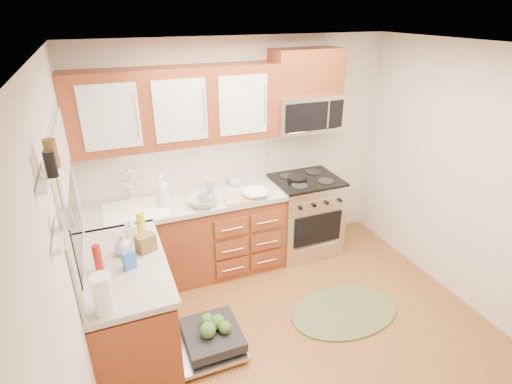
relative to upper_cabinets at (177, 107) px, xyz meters
name	(u,v)px	position (x,y,z in m)	size (l,w,h in m)	color
floor	(310,345)	(0.73, -1.57, -1.88)	(3.50, 3.50, 0.00)	brown
ceiling	(333,52)	(0.73, -1.57, 0.62)	(3.50, 3.50, 0.00)	white
wall_back	(242,153)	(0.73, 0.18, -0.62)	(3.50, 0.04, 2.50)	beige
wall_left	(73,275)	(-1.02, -1.57, -0.62)	(0.04, 3.50, 2.50)	beige
wall_right	(486,188)	(2.48, -1.57, -0.62)	(0.04, 3.50, 2.50)	beige
base_cabinet_back	(190,241)	(0.00, -0.12, -1.45)	(2.05, 0.60, 0.85)	maroon
base_cabinet_left	(131,312)	(-0.72, -1.05, -1.45)	(0.60, 1.25, 0.85)	maroon
countertop_back	(187,202)	(0.00, -0.14, -0.97)	(2.07, 0.64, 0.05)	beige
countertop_left	(125,265)	(-0.71, -1.05, -0.97)	(0.64, 1.27, 0.05)	beige
backsplash_back	(179,165)	(0.00, 0.16, -0.67)	(2.05, 0.02, 0.57)	beige
backsplash_left	(77,239)	(-1.01, -1.05, -0.67)	(0.02, 1.25, 0.57)	beige
upper_cabinets	(177,107)	(0.00, 0.00, 0.00)	(2.05, 0.35, 0.75)	maroon
cabinet_over_mw	(306,71)	(1.41, 0.00, 0.26)	(0.76, 0.35, 0.47)	maroon
range	(304,215)	(1.41, -0.15, -1.40)	(0.76, 0.64, 0.95)	silver
microwave	(305,112)	(1.41, -0.02, -0.18)	(0.76, 0.38, 0.40)	silver
sink	(137,221)	(-0.52, -0.16, -1.07)	(0.62, 0.50, 0.26)	white
dishwasher	(208,340)	(-0.13, -1.27, -1.77)	(0.70, 0.60, 0.20)	silver
window	(68,199)	(-1.01, -1.07, -0.32)	(0.03, 1.05, 1.05)	white
window_blind	(62,153)	(-0.98, -1.07, 0.00)	(0.02, 0.96, 0.40)	white
shelf_upper	(45,175)	(-0.99, -1.92, 0.17)	(0.04, 0.40, 0.03)	white
shelf_lower	(59,231)	(-0.99, -1.92, -0.12)	(0.04, 0.40, 0.03)	white
rug	(345,311)	(1.25, -1.33, -1.86)	(1.13, 0.73, 0.02)	#546338
skillet	(297,179)	(1.28, -0.15, -0.90)	(0.22, 0.22, 0.04)	black
stock_pot	(206,202)	(0.14, -0.35, -0.90)	(0.18, 0.18, 0.11)	silver
cutting_board	(238,200)	(0.49, -0.35, -0.94)	(0.29, 0.19, 0.02)	tan
canister	(209,192)	(0.22, -0.22, -0.86)	(0.11, 0.11, 0.18)	silver
paper_towel_roll	(103,295)	(-0.88, -1.59, -0.81)	(0.13, 0.13, 0.29)	white
mustard_bottle	(141,224)	(-0.52, -0.68, -0.84)	(0.07, 0.07, 0.23)	gold
red_bottle	(98,259)	(-0.90, -1.11, -0.84)	(0.06, 0.06, 0.23)	#A71B0D
wooden_box	(146,243)	(-0.52, -0.95, -0.88)	(0.15, 0.11, 0.15)	brown
blue_carton	(129,260)	(-0.68, -1.15, -0.87)	(0.09, 0.06, 0.15)	blue
bowl_a	(255,194)	(0.69, -0.32, -0.92)	(0.28, 0.28, 0.07)	#999999
bowl_b	(204,202)	(0.13, -0.32, -0.90)	(0.30, 0.30, 0.09)	#999999
cup	(234,181)	(0.59, 0.04, -0.90)	(0.13, 0.13, 0.10)	#999999
soap_bottle_a	(162,191)	(-0.25, -0.17, -0.78)	(0.13, 0.13, 0.33)	#999999
soap_bottle_b	(131,229)	(-0.61, -0.71, -0.85)	(0.09, 0.09, 0.20)	#999999
soap_bottle_c	(123,244)	(-0.70, -0.92, -0.86)	(0.14, 0.14, 0.18)	#999999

